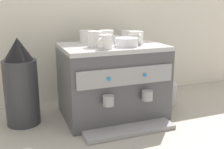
% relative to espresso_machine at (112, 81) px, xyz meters
% --- Properties ---
extents(ground_plane, '(4.00, 4.00, 0.00)m').
position_rel_espresso_machine_xyz_m(ground_plane, '(0.00, 0.01, -0.20)').
color(ground_plane, '#9E998E').
extents(tiled_backsplash_wall, '(2.80, 0.03, 1.05)m').
position_rel_espresso_machine_xyz_m(tiled_backsplash_wall, '(0.00, 0.36, 0.32)').
color(tiled_backsplash_wall, silver).
rests_on(tiled_backsplash_wall, ground_plane).
extents(espresso_machine, '(0.56, 0.50, 0.41)m').
position_rel_espresso_machine_xyz_m(espresso_machine, '(0.00, 0.00, 0.00)').
color(espresso_machine, '#4C4C51').
rests_on(espresso_machine, ground_plane).
extents(ceramic_cup_0, '(0.08, 0.12, 0.07)m').
position_rel_espresso_machine_xyz_m(ceramic_cup_0, '(-0.11, 0.13, 0.24)').
color(ceramic_cup_0, white).
rests_on(ceramic_cup_0, espresso_machine).
extents(ceramic_cup_1, '(0.09, 0.08, 0.07)m').
position_rel_espresso_machine_xyz_m(ceramic_cup_1, '(-0.09, -0.12, 0.24)').
color(ceramic_cup_1, white).
rests_on(ceramic_cup_1, espresso_machine).
extents(ceramic_cup_2, '(0.07, 0.10, 0.06)m').
position_rel_espresso_machine_xyz_m(ceramic_cup_2, '(0.14, 0.12, 0.24)').
color(ceramic_cup_2, white).
rests_on(ceramic_cup_2, espresso_machine).
extents(ceramic_cup_3, '(0.08, 0.12, 0.07)m').
position_rel_espresso_machine_xyz_m(ceramic_cup_3, '(0.14, -0.01, 0.24)').
color(ceramic_cup_3, white).
rests_on(ceramic_cup_3, espresso_machine).
extents(ceramic_cup_4, '(0.08, 0.12, 0.08)m').
position_rel_espresso_machine_xyz_m(ceramic_cup_4, '(-0.03, 0.00, 0.25)').
color(ceramic_cup_4, white).
rests_on(ceramic_cup_4, espresso_machine).
extents(ceramic_cup_5, '(0.08, 0.12, 0.08)m').
position_rel_espresso_machine_xyz_m(ceramic_cup_5, '(-0.11, -0.04, 0.25)').
color(ceramic_cup_5, white).
rests_on(ceramic_cup_5, espresso_machine).
extents(ceramic_bowl_0, '(0.11, 0.11, 0.03)m').
position_rel_espresso_machine_xyz_m(ceramic_bowl_0, '(0.03, 0.11, 0.22)').
color(ceramic_bowl_0, white).
rests_on(ceramic_bowl_0, espresso_machine).
extents(ceramic_bowl_1, '(0.12, 0.12, 0.04)m').
position_rel_espresso_machine_xyz_m(ceramic_bowl_1, '(0.05, -0.08, 0.23)').
color(ceramic_bowl_1, white).
rests_on(ceramic_bowl_1, espresso_machine).
extents(coffee_grinder, '(0.18, 0.18, 0.46)m').
position_rel_espresso_machine_xyz_m(coffee_grinder, '(-0.49, 0.06, 0.02)').
color(coffee_grinder, '#333338').
rests_on(coffee_grinder, ground_plane).
extents(milk_pitcher, '(0.08, 0.08, 0.14)m').
position_rel_espresso_machine_xyz_m(milk_pitcher, '(0.40, 0.02, -0.13)').
color(milk_pitcher, '#B7B7BC').
rests_on(milk_pitcher, ground_plane).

